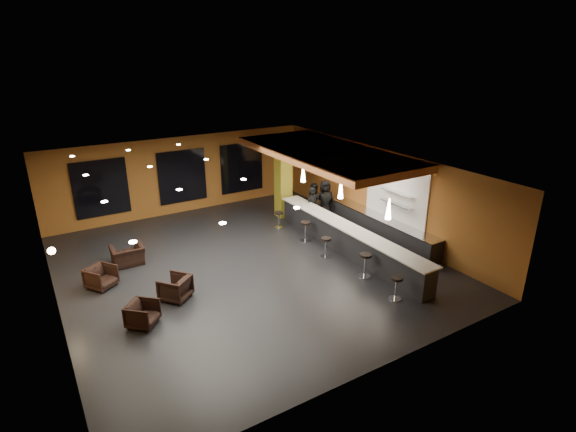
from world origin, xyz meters
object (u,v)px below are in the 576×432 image
staff_c (325,201)px  pendant_1 (341,189)px  pendant_0 (389,209)px  column (283,179)px  bar_stool_3 (306,229)px  bar_stool_4 (279,218)px  staff_b (315,202)px  bar_stool_0 (396,285)px  staff_a (313,206)px  bar_counter (347,240)px  prep_counter (378,227)px  armchair_c (101,277)px  armchair_a (143,314)px  bar_stool_2 (326,245)px  armchair_d (128,255)px  armchair_b (175,288)px  pendant_2 (303,174)px  bar_stool_1 (365,262)px

staff_c → pendant_1: bearing=-99.2°
pendant_0 → pendant_1: size_ratio=1.00×
column → bar_stool_3: 3.25m
bar_stool_3 → bar_stool_4: bar_stool_3 is taller
staff_b → pendant_0: bearing=-113.2°
column → bar_stool_0: size_ratio=4.62×
pendant_1 → staff_a: (0.50, 2.48, -1.51)m
bar_counter → staff_b: staff_b is taller
prep_counter → armchair_c: (-10.30, 1.54, -0.07)m
bar_counter → armchair_c: size_ratio=10.02×
armchair_a → armchair_c: bearing=54.5°
prep_counter → bar_stool_2: bearing=-172.0°
prep_counter → staff_a: staff_a is taller
pendant_0 → staff_b: bearing=80.6°
pendant_0 → armchair_a: 8.07m
armchair_d → staff_c: bearing=-179.9°
staff_a → armchair_d: staff_a is taller
pendant_0 → staff_c: bearing=76.4°
armchair_b → pendant_1: bearing=144.5°
column → pendant_0: bearing=-90.0°
bar_stool_4 → bar_counter: bearing=-75.0°
armchair_a → bar_stool_3: bar_stool_3 is taller
armchair_a → bar_stool_4: bar_stool_4 is taller
column → staff_c: column is taller
prep_counter → staff_a: 2.93m
pendant_0 → armchair_d: bearing=143.8°
pendant_2 → armchair_c: pendant_2 is taller
armchair_b → armchair_d: (-0.68, 3.14, -0.03)m
pendant_2 → armchair_b: (-6.51, -2.87, -1.97)m
pendant_0 → staff_b: pendant_0 is taller
prep_counter → staff_a: bearing=121.2°
staff_a → staff_c: bearing=10.8°
bar_stool_3 → bar_stool_4: (-0.19, 1.75, -0.07)m
armchair_c → bar_stool_2: bearing=-49.5°
armchair_a → bar_stool_0: size_ratio=1.01×
staff_b → armchair_d: size_ratio=1.57×
pendant_1 → armchair_c: 8.67m
bar_counter → armchair_b: bar_counter is taller
bar_stool_3 → bar_stool_1: bearing=-89.0°
pendant_1 → bar_stool_4: size_ratio=0.98×
armchair_a → bar_stool_0: (6.91, -2.65, 0.14)m
armchair_d → bar_stool_4: bar_stool_4 is taller
pendant_0 → armchair_a: pendant_0 is taller
pendant_0 → staff_b: size_ratio=0.41×
pendant_0 → staff_c: pendant_0 is taller
armchair_d → bar_stool_2: size_ratio=1.41×
bar_stool_1 → bar_stool_2: bearing=96.7°
staff_a → staff_b: staff_b is taller
prep_counter → armchair_d: size_ratio=5.59×
armchair_a → bar_stool_1: size_ratio=0.92×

